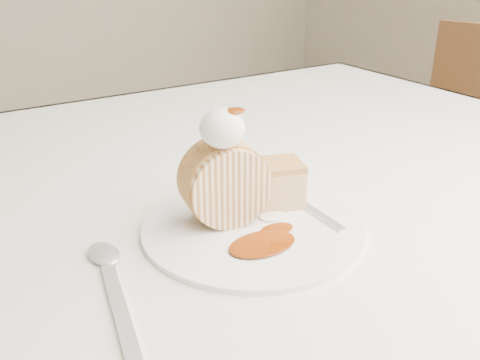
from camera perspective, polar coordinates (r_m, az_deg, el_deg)
table at (r=0.76m, az=-6.63°, el=-5.97°), size 1.40×0.90×0.75m
chair_end at (r=1.74m, az=23.68°, el=2.79°), size 0.48×0.48×0.82m
plate at (r=0.59m, az=1.35°, el=-5.04°), size 0.31×0.31×0.01m
roulade_slice at (r=0.58m, az=-1.60°, el=-0.33°), size 0.10×0.06×0.09m
cake_chunk at (r=0.63m, az=4.05°, el=-0.60°), size 0.07×0.06×0.04m
whipped_cream at (r=0.54m, az=-1.91°, el=5.52°), size 0.05×0.05×0.04m
caramel_drizzle at (r=0.54m, az=-0.58°, el=7.92°), size 0.02×0.02×0.01m
caramel_pool at (r=0.55m, az=2.39°, el=-6.80°), size 0.09×0.07×0.00m
fork at (r=0.62m, az=7.90°, el=-3.31°), size 0.03×0.14×0.00m
spoon at (r=0.48m, az=-12.70°, el=-13.30°), size 0.06×0.18×0.00m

